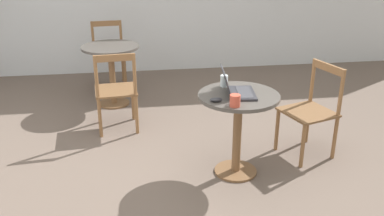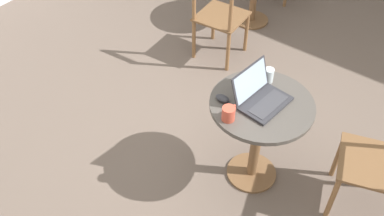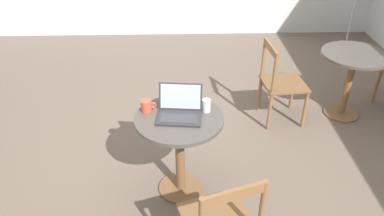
# 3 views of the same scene
# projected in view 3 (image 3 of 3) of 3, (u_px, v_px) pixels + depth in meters

# --- Properties ---
(ground_plane) EXTENTS (16.00, 16.00, 0.00)m
(ground_plane) POSITION_uv_depth(u_px,v_px,m) (174.00, 158.00, 3.56)
(ground_plane) COLOR #66564C
(cafe_table_near) EXTENTS (0.68, 0.68, 0.74)m
(cafe_table_near) POSITION_uv_depth(u_px,v_px,m) (180.00, 136.00, 2.92)
(cafe_table_near) COLOR brown
(cafe_table_near) RESTS_ON ground_plane
(cafe_table_mid) EXTENTS (0.68, 0.68, 0.74)m
(cafe_table_mid) POSITION_uv_depth(u_px,v_px,m) (352.00, 69.00, 3.91)
(cafe_table_mid) COLOR brown
(cafe_table_mid) RESTS_ON ground_plane
(chair_mid_left) EXTENTS (0.46, 0.46, 0.87)m
(chair_mid_left) POSITION_uv_depth(u_px,v_px,m) (280.00, 83.00, 3.89)
(chair_mid_left) COLOR brown
(chair_mid_left) RESTS_ON ground_plane
(laptop) EXTENTS (0.36, 0.31, 0.22)m
(laptop) POSITION_uv_depth(u_px,v_px,m) (180.00, 111.00, 2.82)
(laptop) COLOR #2D2D33
(laptop) RESTS_ON cafe_table_near
(mouse) EXTENTS (0.06, 0.10, 0.03)m
(mouse) POSITION_uv_depth(u_px,v_px,m) (163.00, 101.00, 3.00)
(mouse) COLOR #2D2D33
(mouse) RESTS_ON cafe_table_near
(mug) EXTENTS (0.12, 0.08, 0.09)m
(mug) POSITION_uv_depth(u_px,v_px,m) (147.00, 106.00, 2.87)
(mug) COLOR #C64C38
(mug) RESTS_ON cafe_table_near
(drinking_glass) EXTENTS (0.07, 0.07, 0.10)m
(drinking_glass) POSITION_uv_depth(u_px,v_px,m) (206.00, 105.00, 2.87)
(drinking_glass) COLOR silver
(drinking_glass) RESTS_ON cafe_table_near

